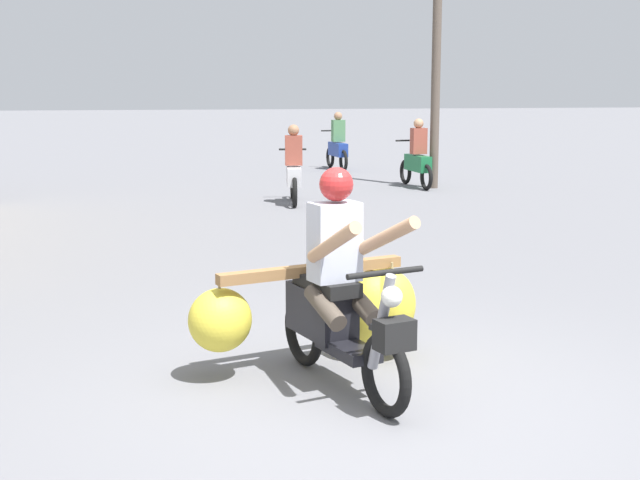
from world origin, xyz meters
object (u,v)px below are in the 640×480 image
object	(u,v)px
motorbike_main_loaded	(342,304)
motorbike_distant_far_ahead	(338,146)
motorbike_distant_ahead_left	(294,172)
utility_pole	(436,51)
motorbike_distant_ahead_right	(417,160)

from	to	relation	value
motorbike_main_loaded	motorbike_distant_far_ahead	bearing A→B (deg)	80.38
motorbike_main_loaded	motorbike_distant_far_ahead	size ratio (longest dim) A/B	1.15
motorbike_distant_ahead_left	utility_pole	xyz separation A→B (m)	(3.09, 1.88, 2.16)
motorbike_distant_ahead_right	motorbike_distant_far_ahead	size ratio (longest dim) A/B	1.00
motorbike_main_loaded	motorbike_distant_ahead_right	world-z (taller)	motorbike_main_loaded
motorbike_distant_far_ahead	utility_pole	xyz separation A→B (m)	(1.31, -3.90, 2.16)
motorbike_distant_ahead_right	motorbike_distant_far_ahead	bearing A→B (deg)	104.66
motorbike_main_loaded	utility_pole	xyz separation A→B (m)	(3.84, 11.06, 2.20)
motorbike_main_loaded	motorbike_distant_far_ahead	xyz separation A→B (m)	(2.54, 14.96, 0.05)
utility_pole	motorbike_distant_ahead_right	bearing A→B (deg)	160.04
motorbike_main_loaded	motorbike_distant_far_ahead	world-z (taller)	motorbike_main_loaded
motorbike_main_loaded	utility_pole	size ratio (longest dim) A/B	0.34
motorbike_distant_far_ahead	motorbike_distant_ahead_right	bearing A→B (deg)	-75.34
motorbike_distant_far_ahead	motorbike_main_loaded	bearing A→B (deg)	-99.62
motorbike_distant_ahead_left	motorbike_distant_far_ahead	distance (m)	6.05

